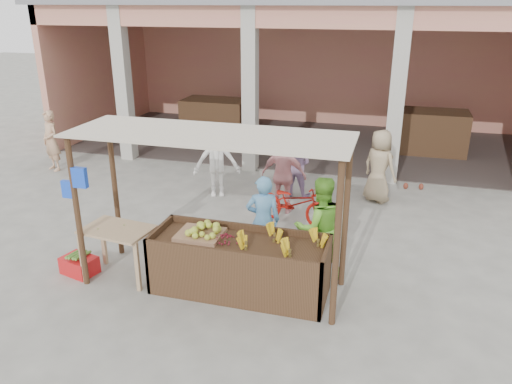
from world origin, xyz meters
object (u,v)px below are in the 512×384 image
(vendor_blue, at_px, (263,218))
(motorcycle, at_px, (294,202))
(red_crate, at_px, (80,265))
(fruit_stall, at_px, (240,267))
(side_table, at_px, (118,237))
(vendor_green, at_px, (320,225))

(vendor_blue, height_order, motorcycle, vendor_blue)
(red_crate, bearing_deg, motorcycle, 58.45)
(fruit_stall, height_order, vendor_blue, vendor_blue)
(side_table, height_order, vendor_green, vendor_green)
(vendor_green, bearing_deg, fruit_stall, 11.60)
(vendor_green, distance_m, motorcycle, 2.02)
(red_crate, distance_m, vendor_green, 3.88)
(side_table, distance_m, red_crate, 0.90)
(vendor_blue, relative_size, vendor_green, 0.93)
(red_crate, height_order, vendor_blue, vendor_blue)
(fruit_stall, xyz_separation_m, vendor_blue, (0.10, 0.93, 0.42))
(fruit_stall, xyz_separation_m, vendor_green, (1.05, 0.78, 0.47))
(red_crate, bearing_deg, vendor_green, 29.39)
(red_crate, xyz_separation_m, vendor_green, (3.68, 0.98, 0.73))
(fruit_stall, relative_size, red_crate, 4.86)
(fruit_stall, bearing_deg, side_table, -176.49)
(vendor_green, bearing_deg, vendor_blue, -34.27)
(vendor_blue, bearing_deg, vendor_green, 153.74)
(vendor_blue, bearing_deg, side_table, 10.52)
(red_crate, relative_size, vendor_blue, 0.33)
(side_table, relative_size, vendor_blue, 0.68)
(fruit_stall, bearing_deg, vendor_blue, 83.60)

